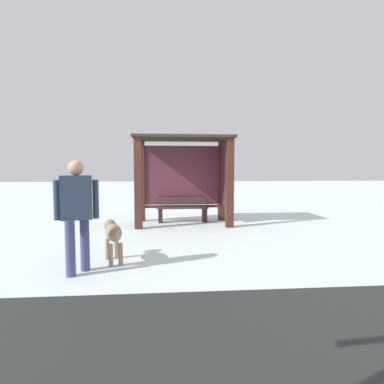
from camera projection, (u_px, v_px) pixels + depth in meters
ground_plane at (183, 224)px, 9.12m from camera, size 60.00×60.00×0.00m
bus_shelter at (186, 168)px, 9.21m from camera, size 2.74×1.54×2.46m
bench_left_inside at (183, 210)px, 9.43m from camera, size 1.50×0.35×0.73m
person_walking at (77, 208)px, 4.76m from camera, size 0.64×0.43×1.70m
dog at (113, 233)px, 5.43m from camera, size 0.45×0.99×0.67m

